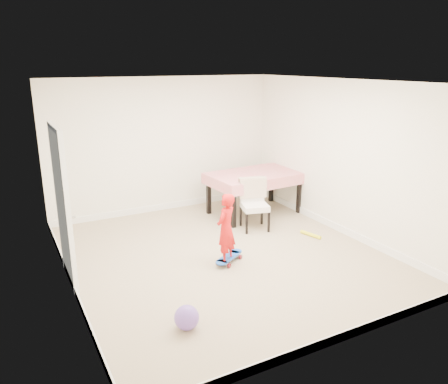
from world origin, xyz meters
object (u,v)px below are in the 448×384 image
dining_table (254,193)px  balloon (187,318)px  dining_chair (255,205)px  skateboard (229,259)px  child (226,231)px

dining_table → balloon: 4.02m
dining_chair → balloon: size_ratio=3.23×
dining_chair → skateboard: size_ratio=1.47×
dining_table → child: bearing=-135.6°
balloon → dining_chair: bearing=44.6°
dining_chair → balloon: (-2.26, -2.23, -0.31)m
child → balloon: 1.72m
dining_table → skateboard: size_ratio=2.80×
dining_chair → balloon: 3.19m
skateboard → child: bearing=177.7°
dining_chair → child: (-1.11, -1.01, 0.07)m
balloon → child: bearing=46.8°
balloon → dining_table: bearing=47.6°
dining_table → dining_chair: size_ratio=1.91×
dining_table → skateboard: (-1.48, -1.70, -0.36)m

